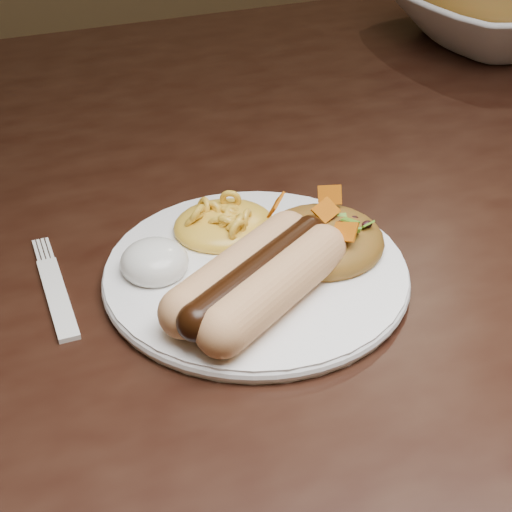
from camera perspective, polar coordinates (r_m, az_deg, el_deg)
name	(u,v)px	position (r m, az deg, el deg)	size (l,w,h in m)	color
table	(275,241)	(0.81, 1.42, 1.09)	(1.60, 0.90, 0.75)	black
plate	(256,273)	(0.59, 0.00, -1.27)	(0.23, 0.23, 0.01)	white
hotdog	(257,277)	(0.54, 0.10, -1.57)	(0.13, 0.12, 0.04)	#E5AF73
mac_and_cheese	(224,213)	(0.62, -2.35, 3.15)	(0.08, 0.07, 0.03)	yellow
sour_cream	(154,254)	(0.58, -7.44, 0.16)	(0.05, 0.05, 0.03)	white
taco_salad	(322,230)	(0.60, 4.81, 1.89)	(0.10, 0.09, 0.04)	#AA3C12
fork	(57,298)	(0.59, -14.24, -2.97)	(0.02, 0.15, 0.00)	white
serving_bowl	(505,11)	(1.11, 17.65, 16.60)	(0.30, 0.30, 0.07)	white
bowl_filling	(507,1)	(1.10, 17.77, 17.23)	(0.23, 0.23, 0.06)	#AA3C12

